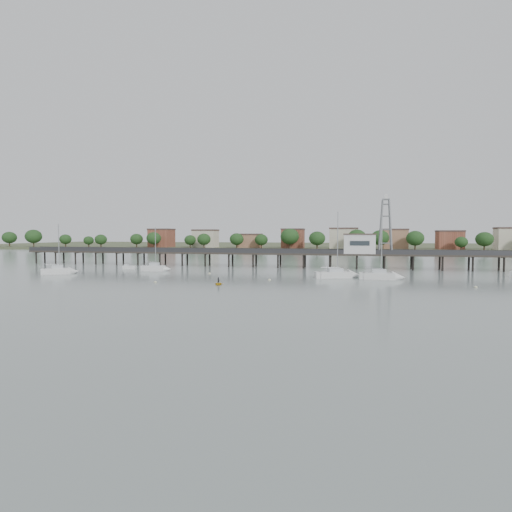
{
  "coord_description": "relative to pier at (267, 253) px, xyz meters",
  "views": [
    {
      "loc": [
        23.62,
        -56.02,
        9.27
      ],
      "look_at": [
        1.06,
        42.0,
        4.0
      ],
      "focal_mm": 30.0,
      "sensor_mm": 36.0,
      "label": 1
    }
  ],
  "objects": [
    {
      "name": "pier",
      "position": [
        0.0,
        0.0,
        0.0
      ],
      "size": [
        150.0,
        5.0,
        5.5
      ],
      "color": "#2D2823",
      "rests_on": "ground"
    },
    {
      "name": "sailboat_b",
      "position": [
        -24.02,
        -18.02,
        -3.14
      ],
      "size": [
        7.01,
        2.92,
        11.38
      ],
      "rotation": [
        0.0,
        0.0,
        0.14
      ],
      "color": "silver",
      "rests_on": "ground"
    },
    {
      "name": "sailboat_d",
      "position": [
        29.93,
        -25.97,
        -3.15
      ],
      "size": [
        8.18,
        2.43,
        13.51
      ],
      "rotation": [
        0.0,
        0.0,
        0.01
      ],
      "color": "silver",
      "rests_on": "ground"
    },
    {
      "name": "yellow_dinghy",
      "position": [
        -0.35,
        -42.35,
        -3.79
      ],
      "size": [
        1.87,
        0.9,
        2.53
      ],
      "primitive_type": "imported",
      "rotation": [
        0.0,
        0.0,
        0.22
      ],
      "color": "yellow",
      "rests_on": "ground"
    },
    {
      "name": "sailboat_a",
      "position": [
        -42.05,
        -30.15,
        -3.15
      ],
      "size": [
        7.11,
        5.92,
        12.05
      ],
      "rotation": [
        0.0,
        0.0,
        0.62
      ],
      "color": "silver",
      "rests_on": "ground"
    },
    {
      "name": "pier_building",
      "position": [
        25.0,
        0.0,
        2.87
      ],
      "size": [
        8.4,
        5.4,
        5.3
      ],
      "color": "silver",
      "rests_on": "ground"
    },
    {
      "name": "lattice_tower",
      "position": [
        31.5,
        0.0,
        7.31
      ],
      "size": [
        3.2,
        3.2,
        15.5
      ],
      "color": "slate",
      "rests_on": "ground"
    },
    {
      "name": "dinghy_occupant",
      "position": [
        -0.35,
        -42.35,
        -3.79
      ],
      "size": [
        0.7,
        1.23,
        0.28
      ],
      "primitive_type": "imported",
      "rotation": [
        0.0,
        0.0,
        2.89
      ],
      "color": "black",
      "rests_on": "ground"
    },
    {
      "name": "ground_plane",
      "position": [
        0.0,
        -60.0,
        -3.79
      ],
      "size": [
        500.0,
        500.0,
        0.0
      ],
      "primitive_type": "plane",
      "color": "slate",
      "rests_on": "ground"
    },
    {
      "name": "mooring_buoys",
      "position": [
        2.15,
        -28.95,
        -3.71
      ],
      "size": [
        88.52,
        28.21,
        0.39
      ],
      "color": "beige",
      "rests_on": "ground"
    },
    {
      "name": "far_shore",
      "position": [
        0.36,
        179.58,
        -2.85
      ],
      "size": [
        500.0,
        170.0,
        10.4
      ],
      "color": "#475133",
      "rests_on": "ground"
    },
    {
      "name": "sailboat_c",
      "position": [
        21.22,
        -24.75,
        -3.16
      ],
      "size": [
        9.29,
        5.29,
        14.67
      ],
      "rotation": [
        0.0,
        0.0,
        0.32
      ],
      "color": "silver",
      "rests_on": "ground"
    },
    {
      "name": "white_tender",
      "position": [
        -34.38,
        -13.76,
        -3.39
      ],
      "size": [
        3.65,
        2.23,
        1.32
      ],
      "rotation": [
        0.0,
        0.0,
        0.25
      ],
      "color": "silver",
      "rests_on": "ground"
    }
  ]
}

